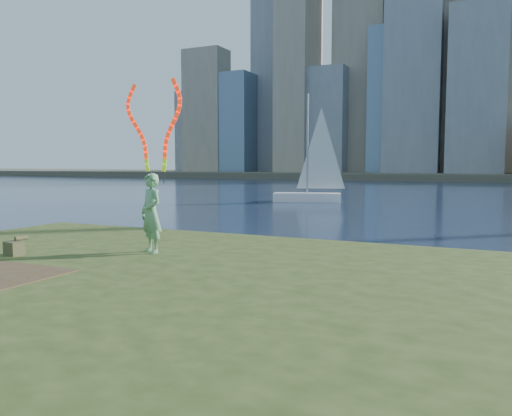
% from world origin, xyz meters
% --- Properties ---
extents(ground, '(320.00, 320.00, 0.00)m').
position_xyz_m(ground, '(0.00, 0.00, 0.00)').
color(ground, '#192640').
rests_on(ground, ground).
extents(grassy_knoll, '(20.00, 18.00, 0.80)m').
position_xyz_m(grassy_knoll, '(0.00, -2.30, 0.34)').
color(grassy_knoll, '#344217').
rests_on(grassy_knoll, ground).
extents(far_shore, '(320.00, 40.00, 1.20)m').
position_xyz_m(far_shore, '(0.00, 95.00, 0.60)').
color(far_shore, '#4D4838').
rests_on(far_shore, ground).
extents(woman_with_ribbons, '(1.94, 0.90, 4.16)m').
position_xyz_m(woman_with_ribbons, '(-0.52, 0.48, 2.19)').
color(woman_with_ribbons, '#1F7F2F').
rests_on(woman_with_ribbons, grassy_knoll).
extents(canvas_bag, '(0.46, 0.52, 0.40)m').
position_xyz_m(canvas_bag, '(-3.11, -1.06, 0.96)').
color(canvas_bag, '#454124').
rests_on(canvas_bag, grassy_knoll).
extents(sailboat, '(5.30, 2.92, 8.01)m').
position_xyz_m(sailboat, '(-5.66, 26.75, 1.38)').
color(sailboat, white).
rests_on(sailboat, ground).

